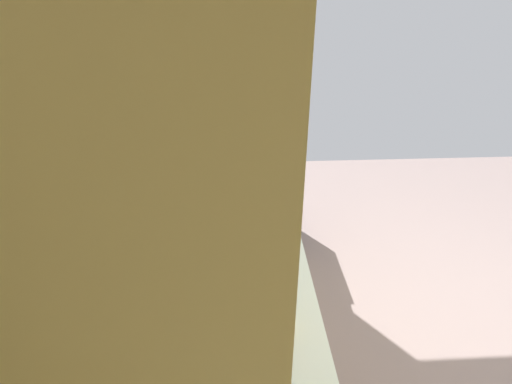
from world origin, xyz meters
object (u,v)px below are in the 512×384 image
(microwave, at_px, (237,198))
(bowl, at_px, (270,321))
(oven_range, at_px, (242,190))
(kettle, at_px, (254,170))

(microwave, distance_m, bowl, 0.84)
(oven_range, distance_m, microwave, 1.31)
(oven_range, distance_m, bowl, 2.05)
(bowl, distance_m, kettle, 1.37)
(oven_range, relative_size, bowl, 5.42)
(oven_range, height_order, bowl, oven_range)
(microwave, height_order, bowl, microwave)
(oven_range, bearing_deg, bowl, -177.58)
(oven_range, distance_m, kettle, 0.80)
(oven_range, relative_size, microwave, 2.29)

